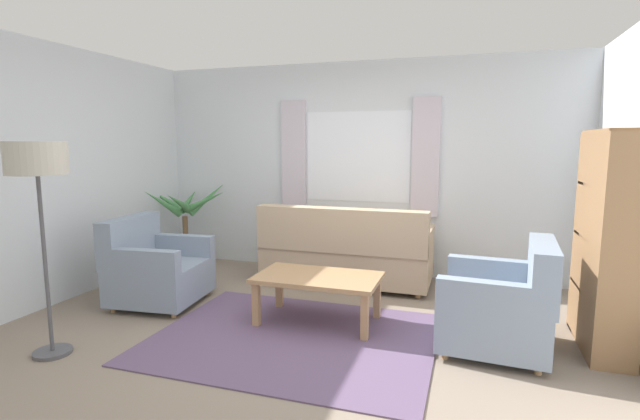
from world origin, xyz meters
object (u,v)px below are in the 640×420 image
object	(u,v)px
couch	(346,253)
potted_plant	(186,233)
coffee_table	(318,282)
standing_lamp	(37,171)
armchair_left	(155,269)
armchair_right	(503,306)
bookshelf	(603,238)

from	to	relation	value
couch	potted_plant	bearing A→B (deg)	-3.77
coffee_table	standing_lamp	distance (m)	2.39
couch	potted_plant	distance (m)	2.23
armchair_left	standing_lamp	xyz separation A→B (m)	(-0.01, -1.25, 1.06)
armchair_left	armchair_right	bearing A→B (deg)	-97.02
couch	standing_lamp	xyz separation A→B (m)	(-1.68, -2.46, 1.04)
armchair_right	standing_lamp	size ratio (longest dim) A/B	0.55
potted_plant	bookshelf	bearing A→B (deg)	-14.25
armchair_left	coffee_table	xyz separation A→B (m)	(1.74, 0.00, 0.03)
armchair_left	bookshelf	xyz separation A→B (m)	(4.00, 0.20, 0.53)
potted_plant	standing_lamp	xyz separation A→B (m)	(0.54, -2.61, 0.96)
coffee_table	potted_plant	world-z (taller)	potted_plant
potted_plant	bookshelf	world-z (taller)	bookshelf
standing_lamp	couch	bearing A→B (deg)	55.60
armchair_right	standing_lamp	distance (m)	3.66
potted_plant	armchair_left	bearing A→B (deg)	-68.11
coffee_table	potted_plant	bearing A→B (deg)	149.33
coffee_table	bookshelf	distance (m)	2.33
coffee_table	couch	bearing A→B (deg)	93.11
armchair_right	couch	bearing A→B (deg)	-124.67
armchair_left	standing_lamp	world-z (taller)	standing_lamp
potted_plant	bookshelf	distance (m)	4.71
armchair_right	coffee_table	bearing A→B (deg)	-89.05
coffee_table	potted_plant	xyz separation A→B (m)	(-2.28, 1.36, 0.07)
armchair_right	potted_plant	size ratio (longest dim) A/B	0.77
couch	armchair_left	xyz separation A→B (m)	(-1.67, -1.21, -0.01)
standing_lamp	coffee_table	bearing A→B (deg)	35.57
couch	armchair_left	size ratio (longest dim) A/B	2.07
bookshelf	couch	bearing A→B (deg)	66.58
couch	armchair_left	bearing A→B (deg)	35.96
couch	coffee_table	distance (m)	1.21
couch	coffee_table	size ratio (longest dim) A/B	1.73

